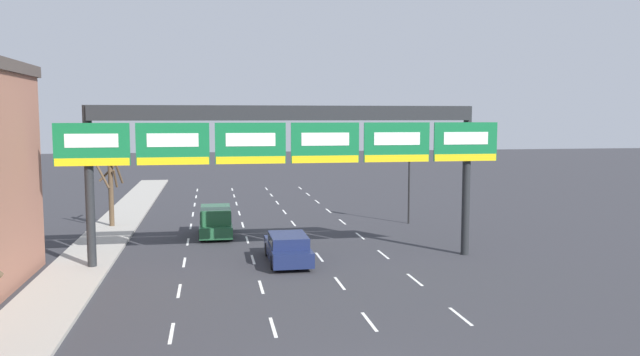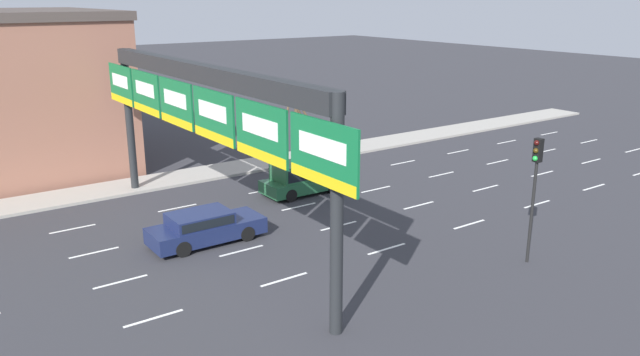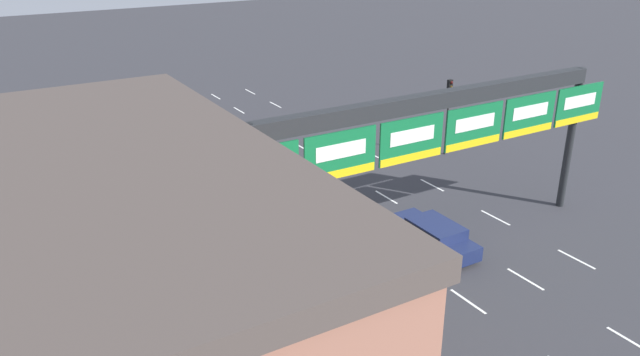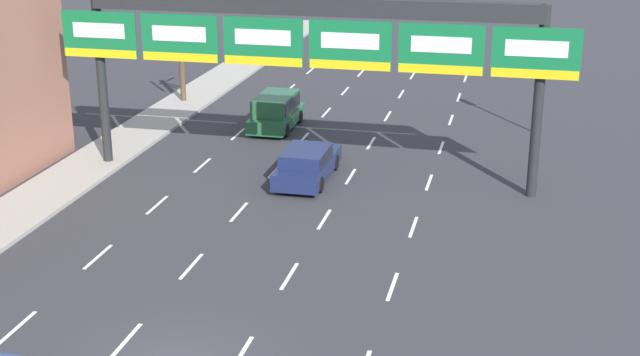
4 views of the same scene
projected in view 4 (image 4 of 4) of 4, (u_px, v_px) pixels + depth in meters
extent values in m
cube|color=white|center=(17.00, 328.00, 25.02)|extent=(0.12, 2.00, 0.01)
cube|color=white|center=(98.00, 257.00, 29.63)|extent=(0.12, 2.00, 0.01)
cube|color=white|center=(157.00, 205.00, 34.23)|extent=(0.12, 2.00, 0.01)
cube|color=white|center=(202.00, 165.00, 38.83)|extent=(0.12, 2.00, 0.01)
cube|color=white|center=(238.00, 134.00, 43.44)|extent=(0.12, 2.00, 0.01)
cube|color=white|center=(267.00, 109.00, 48.04)|extent=(0.12, 2.00, 0.01)
cube|color=white|center=(290.00, 88.00, 52.64)|extent=(0.12, 2.00, 0.01)
cube|color=white|center=(310.00, 71.00, 57.25)|extent=(0.12, 2.00, 0.01)
cube|color=white|center=(327.00, 56.00, 61.85)|extent=(0.12, 2.00, 0.01)
cube|color=white|center=(342.00, 43.00, 66.46)|extent=(0.12, 2.00, 0.01)
cube|color=white|center=(126.00, 341.00, 24.32)|extent=(0.12, 2.00, 0.01)
cube|color=white|center=(191.00, 266.00, 28.92)|extent=(0.12, 2.00, 0.01)
cube|color=white|center=(239.00, 212.00, 33.52)|extent=(0.12, 2.00, 0.01)
cube|color=white|center=(275.00, 171.00, 38.13)|extent=(0.12, 2.00, 0.01)
cube|color=white|center=(303.00, 138.00, 42.73)|extent=(0.12, 2.00, 0.01)
cube|color=white|center=(326.00, 112.00, 47.34)|extent=(0.12, 2.00, 0.01)
cube|color=white|center=(345.00, 91.00, 51.94)|extent=(0.12, 2.00, 0.01)
cube|color=white|center=(361.00, 73.00, 56.54)|extent=(0.12, 2.00, 0.01)
cube|color=white|center=(374.00, 58.00, 61.15)|extent=(0.12, 2.00, 0.01)
cube|color=white|center=(386.00, 45.00, 65.75)|extent=(0.12, 2.00, 0.01)
cube|color=white|center=(241.00, 355.00, 23.61)|extent=(0.12, 2.00, 0.01)
cube|color=white|center=(289.00, 276.00, 28.22)|extent=(0.12, 2.00, 0.01)
cube|color=white|center=(324.00, 219.00, 32.82)|extent=(0.12, 2.00, 0.01)
cube|color=white|center=(351.00, 176.00, 37.42)|extent=(0.12, 2.00, 0.01)
cube|color=white|center=(371.00, 143.00, 42.03)|extent=(0.12, 2.00, 0.01)
cube|color=white|center=(388.00, 116.00, 46.63)|extent=(0.12, 2.00, 0.01)
cube|color=white|center=(401.00, 94.00, 51.23)|extent=(0.12, 2.00, 0.01)
cube|color=white|center=(412.00, 76.00, 55.84)|extent=(0.12, 2.00, 0.01)
cube|color=white|center=(422.00, 60.00, 60.44)|extent=(0.12, 2.00, 0.01)
cube|color=white|center=(430.00, 47.00, 65.05)|extent=(0.12, 2.00, 0.01)
cube|color=white|center=(392.00, 286.00, 27.51)|extent=(0.12, 2.00, 0.01)
cube|color=white|center=(413.00, 227.00, 32.11)|extent=(0.12, 2.00, 0.01)
cube|color=white|center=(429.00, 182.00, 36.72)|extent=(0.12, 2.00, 0.01)
cube|color=white|center=(441.00, 148.00, 41.32)|extent=(0.12, 2.00, 0.01)
cube|color=white|center=(451.00, 120.00, 45.93)|extent=(0.12, 2.00, 0.01)
cube|color=white|center=(459.00, 97.00, 50.53)|extent=(0.12, 2.00, 0.01)
cube|color=white|center=(465.00, 78.00, 55.13)|extent=(0.12, 2.00, 0.01)
cube|color=white|center=(471.00, 62.00, 59.74)|extent=(0.12, 2.00, 0.01)
cube|color=white|center=(476.00, 49.00, 64.34)|extent=(0.12, 2.00, 0.01)
cylinder|color=#232628|center=(102.00, 80.00, 37.86)|extent=(0.40, 0.40, 7.51)
cylinder|color=#232628|center=(538.00, 103.00, 33.99)|extent=(0.40, 0.40, 7.51)
cube|color=#232628|center=(308.00, 6.00, 34.82)|extent=(18.10, 0.60, 0.70)
cube|color=#116B38|center=(99.00, 34.00, 36.85)|extent=(3.28, 0.08, 1.91)
cube|color=white|center=(99.00, 30.00, 36.75)|extent=(2.30, 0.02, 0.61)
cube|color=yellow|center=(100.00, 53.00, 37.06)|extent=(3.21, 0.02, 0.34)
cube|color=#116B38|center=(179.00, 38.00, 36.09)|extent=(3.28, 0.08, 1.91)
cube|color=white|center=(179.00, 34.00, 35.99)|extent=(2.30, 0.02, 0.61)
cube|color=yellow|center=(180.00, 57.00, 36.31)|extent=(3.21, 0.02, 0.34)
cube|color=#116B38|center=(263.00, 41.00, 35.34)|extent=(3.28, 0.08, 1.91)
cube|color=white|center=(263.00, 37.00, 35.24)|extent=(2.30, 0.02, 0.61)
cube|color=yellow|center=(263.00, 61.00, 35.55)|extent=(3.21, 0.02, 0.34)
cube|color=#116B38|center=(350.00, 45.00, 34.58)|extent=(3.28, 0.08, 1.91)
cube|color=white|center=(350.00, 41.00, 34.49)|extent=(2.30, 0.02, 0.61)
cube|color=yellow|center=(350.00, 65.00, 34.80)|extent=(3.21, 0.02, 0.34)
cube|color=#116B38|center=(441.00, 49.00, 33.83)|extent=(3.28, 0.08, 1.91)
cube|color=white|center=(441.00, 45.00, 33.73)|extent=(2.30, 0.02, 0.61)
cube|color=yellow|center=(440.00, 70.00, 34.04)|extent=(3.21, 0.02, 0.34)
cube|color=#116B38|center=(536.00, 53.00, 33.08)|extent=(3.28, 0.08, 1.91)
cube|color=white|center=(537.00, 49.00, 32.98)|extent=(2.30, 0.02, 0.61)
cube|color=yellow|center=(535.00, 74.00, 33.29)|extent=(3.21, 0.02, 0.34)
cube|color=#19234C|center=(308.00, 167.00, 36.94)|extent=(1.87, 4.85, 0.68)
cube|color=#19234C|center=(306.00, 155.00, 36.47)|extent=(1.72, 2.52, 0.50)
cube|color=black|center=(306.00, 155.00, 36.47)|extent=(1.75, 2.32, 0.36)
cylinder|color=black|center=(297.00, 160.00, 38.53)|extent=(0.22, 0.66, 0.66)
cylinder|color=black|center=(335.00, 162.00, 38.16)|extent=(0.22, 0.66, 0.66)
cylinder|color=black|center=(279.00, 181.00, 35.84)|extent=(0.22, 0.66, 0.66)
cylinder|color=black|center=(320.00, 184.00, 35.48)|extent=(0.22, 0.66, 0.66)
cube|color=#235B38|center=(276.00, 118.00, 44.24)|extent=(1.85, 4.39, 0.65)
cube|color=#235B38|center=(276.00, 104.00, 43.95)|extent=(1.70, 3.07, 0.88)
cube|color=black|center=(276.00, 104.00, 43.95)|extent=(1.74, 2.82, 0.64)
cylinder|color=black|center=(268.00, 114.00, 45.70)|extent=(0.22, 0.66, 0.66)
cylinder|color=black|center=(299.00, 116.00, 45.34)|extent=(0.22, 0.66, 0.66)
cylinder|color=black|center=(252.00, 128.00, 43.27)|extent=(0.22, 0.66, 0.66)
cylinder|color=black|center=(286.00, 130.00, 42.91)|extent=(0.22, 0.66, 0.66)
cylinder|color=black|center=(537.00, 92.00, 43.15)|extent=(0.12, 0.12, 4.07)
cube|color=black|center=(541.00, 41.00, 42.33)|extent=(0.30, 0.24, 0.90)
sphere|color=#3D0E0C|center=(541.00, 35.00, 42.12)|extent=(0.20, 0.20, 0.20)
sphere|color=#412F0C|center=(541.00, 41.00, 42.22)|extent=(0.20, 0.20, 0.20)
sphere|color=green|center=(540.00, 47.00, 42.31)|extent=(0.20, 0.20, 0.20)
cylinder|color=brown|center=(182.00, 64.00, 48.60)|extent=(0.30, 0.30, 4.04)
cylinder|color=brown|center=(186.00, 47.00, 48.18)|extent=(0.24, 0.73, 1.18)
cylinder|color=brown|center=(183.00, 36.00, 48.76)|extent=(1.45, 0.36, 1.50)
cylinder|color=brown|center=(188.00, 38.00, 47.84)|extent=(0.53, 1.13, 1.78)
cylinder|color=brown|center=(171.00, 45.00, 47.95)|extent=(0.97, 0.93, 1.44)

